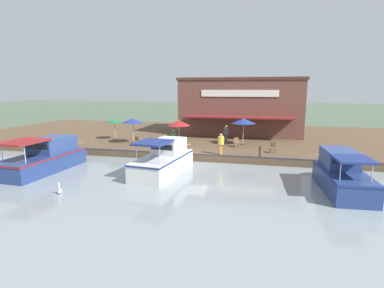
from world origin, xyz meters
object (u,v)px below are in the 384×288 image
Objects in this scene: patio_umbrella_mid_patio_left at (133,121)px; motorboat_second_along at (50,157)px; cafe_chair_under_first_umbrella at (237,142)px; swan at (59,191)px; cafe_chair_far_corner_seat at (136,141)px; person_near_entrance at (226,132)px; person_mid_patio at (221,141)px; patio_umbrella_far_corner at (244,121)px; motorboat_distant_upstream at (167,159)px; motorboat_far_downstream at (339,174)px; mooring_post at (260,152)px; person_at_quay_edge at (173,136)px; waterfront_restaurant at (241,106)px; cafe_chair_back_row_seat at (273,147)px; tree_upstream_bank at (228,95)px; patio_umbrella_back_row at (114,121)px; patio_umbrella_mid_patio_right at (179,123)px.

patio_umbrella_mid_patio_left is 0.32× the size of motorboat_second_along.
cafe_chair_under_first_umbrella reaches higher than swan.
patio_umbrella_mid_patio_left reaches higher than cafe_chair_far_corner_seat.
person_near_entrance is 2.56× the size of swan.
cafe_chair_far_corner_seat is 0.11× the size of motorboat_second_along.
patio_umbrella_mid_patio_left is 9.56m from person_mid_patio.
patio_umbrella_far_corner is at bearing 158.18° from cafe_chair_under_first_umbrella.
person_mid_patio is 0.24× the size of motorboat_distant_upstream.
patio_umbrella_mid_patio_left is at bearing -116.25° from motorboat_far_downstream.
patio_umbrella_mid_patio_left reaches higher than mooring_post.
patio_umbrella_far_corner is 2.08m from person_near_entrance.
cafe_chair_under_first_umbrella is 3.60m from person_mid_patio.
patio_umbrella_mid_patio_left is 2.83× the size of mooring_post.
person_mid_patio is at bearing 70.55° from person_at_quay_edge.
swan is (14.86, -7.45, -1.49)m from person_near_entrance.
motorboat_distant_upstream reaches higher than cafe_chair_far_corner_seat.
patio_umbrella_mid_patio_left is at bearing -174.09° from swan.
patio_umbrella_mid_patio_left reaches higher than motorboat_distant_upstream.
motorboat_far_downstream is (17.74, 7.03, -2.86)m from waterfront_restaurant.
person_near_entrance is at bearing -129.25° from cafe_chair_back_row_seat.
waterfront_restaurant is 19.30m from motorboat_far_downstream.
person_at_quay_edge is 0.28× the size of tree_upstream_bank.
cafe_chair_back_row_seat is 9.23m from motorboat_distant_upstream.
person_at_quay_edge is 0.24× the size of motorboat_distant_upstream.
swan is (4.58, -15.33, -0.72)m from motorboat_far_downstream.
waterfront_restaurant is 14.76m from patio_umbrella_back_row.
motorboat_far_downstream is 7.30× the size of mooring_post.
person_mid_patio is at bearing -123.92° from motorboat_far_downstream.
patio_umbrella_mid_patio_right is 1.00× the size of patio_umbrella_far_corner.
cafe_chair_under_first_umbrella is (1.22, -0.49, -1.79)m from patio_umbrella_far_corner.
cafe_chair_back_row_seat is 0.50× the size of person_mid_patio.
cafe_chair_under_first_umbrella is (9.17, 0.31, -2.74)m from waterfront_restaurant.
patio_umbrella_mid_patio_right is at bearing -172.42° from motorboat_distant_upstream.
cafe_chair_back_row_seat is 17.26m from motorboat_second_along.
motorboat_second_along is (9.87, -13.22, -1.91)m from patio_umbrella_far_corner.
motorboat_distant_upstream is (8.67, -4.67, -1.91)m from patio_umbrella_far_corner.
waterfront_restaurant is at bearing -169.33° from mooring_post.
patio_umbrella_back_row is 1.24× the size of person_near_entrance.
person_mid_patio is 16.64m from tree_upstream_bank.
person_mid_patio is 0.23× the size of motorboat_second_along.
motorboat_second_along is 11.00× the size of swan.
cafe_chair_under_first_umbrella is 15.75m from swan.
mooring_post is (2.23, 11.26, -0.04)m from cafe_chair_far_corner_seat.
cafe_chair_far_corner_seat is 1.23× the size of swan.
person_mid_patio reaches higher than person_at_quay_edge.
motorboat_distant_upstream reaches higher than motorboat_far_downstream.
patio_umbrella_back_row is 2.58× the size of cafe_chair_under_first_umbrella.
person_near_entrance is (7.47, -0.86, -2.09)m from waterfront_restaurant.
cafe_chair_under_first_umbrella is 0.50× the size of person_at_quay_edge.
waterfront_restaurant is 1.95× the size of motorboat_distant_upstream.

